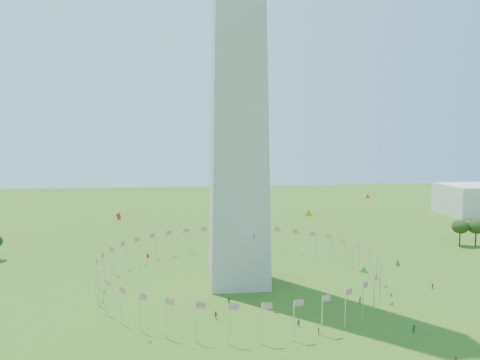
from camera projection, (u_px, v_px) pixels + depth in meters
name	position (u px, v px, depth m)	size (l,w,h in m)	color
flag_ring	(238.00, 268.00, 136.81)	(80.24, 80.24, 9.00)	silver
kites_aloft	(314.00, 235.00, 112.85)	(84.14, 86.08, 40.11)	orange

